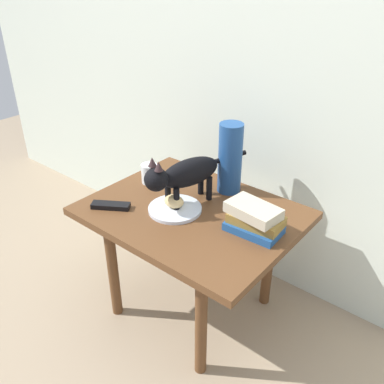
# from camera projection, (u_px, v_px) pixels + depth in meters

# --- Properties ---
(ground_plane) EXTENTS (6.00, 6.00, 0.00)m
(ground_plane) POSITION_uv_depth(u_px,v_px,m) (192.00, 306.00, 1.85)
(ground_plane) COLOR gray
(back_panel) EXTENTS (4.00, 0.04, 2.20)m
(back_panel) POSITION_uv_depth(u_px,v_px,m) (262.00, 35.00, 1.60)
(back_panel) COLOR silver
(back_panel) RESTS_ON ground
(side_table) EXTENTS (0.80, 0.62, 0.51)m
(side_table) POSITION_uv_depth(u_px,v_px,m) (192.00, 224.00, 1.63)
(side_table) COLOR brown
(side_table) RESTS_ON ground
(plate) EXTENTS (0.21, 0.21, 0.01)m
(plate) POSITION_uv_depth(u_px,v_px,m) (175.00, 209.00, 1.59)
(plate) COLOR silver
(plate) RESTS_ON side_table
(bread_roll) EXTENTS (0.09, 0.07, 0.05)m
(bread_roll) POSITION_uv_depth(u_px,v_px,m) (174.00, 201.00, 1.58)
(bread_roll) COLOR #E0BC7A
(bread_roll) RESTS_ON plate
(cat) EXTENTS (0.17, 0.47, 0.23)m
(cat) POSITION_uv_depth(u_px,v_px,m) (184.00, 174.00, 1.57)
(cat) COLOR black
(cat) RESTS_ON side_table
(book_stack) EXTENTS (0.21, 0.13, 0.10)m
(book_stack) POSITION_uv_depth(u_px,v_px,m) (254.00, 219.00, 1.45)
(book_stack) COLOR #1E4C8C
(book_stack) RESTS_ON side_table
(green_vase) EXTENTS (0.10, 0.10, 0.29)m
(green_vase) POSITION_uv_depth(u_px,v_px,m) (230.00, 158.00, 1.67)
(green_vase) COLOR navy
(green_vase) RESTS_ON side_table
(candle_jar) EXTENTS (0.07, 0.07, 0.08)m
(candle_jar) POSITION_uv_depth(u_px,v_px,m) (149.00, 174.00, 1.78)
(candle_jar) COLOR silver
(candle_jar) RESTS_ON side_table
(tv_remote) EXTENTS (0.15, 0.12, 0.02)m
(tv_remote) POSITION_uv_depth(u_px,v_px,m) (111.00, 206.00, 1.61)
(tv_remote) COLOR black
(tv_remote) RESTS_ON side_table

